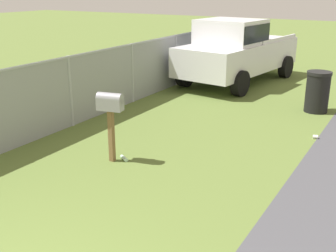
{
  "coord_description": "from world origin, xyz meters",
  "views": [
    {
      "loc": [
        -1.33,
        -3.09,
        3.1
      ],
      "look_at": [
        4.16,
        0.15,
        0.95
      ],
      "focal_mm": 44.73,
      "sensor_mm": 36.0,
      "label": 1
    }
  ],
  "objects": [
    {
      "name": "litter_bottle_far_scatter",
      "position": [
        4.46,
        1.28,
        0.04
      ],
      "size": [
        0.17,
        0.23,
        0.07
      ],
      "primitive_type": "cylinder",
      "rotation": [
        0.0,
        1.57,
        4.19
      ],
      "color": "#B2D8BF",
      "rests_on": "ground"
    },
    {
      "name": "pickup_truck",
      "position": [
        11.65,
        1.97,
        1.1
      ],
      "size": [
        5.23,
        2.74,
        2.09
      ],
      "rotation": [
        0.0,
        0.0,
        3.01
      ],
      "color": "silver",
      "rests_on": "ground"
    },
    {
      "name": "fence_section",
      "position": [
        9.13,
        3.5,
        0.88
      ],
      "size": [
        17.07,
        0.07,
        1.62
      ],
      "color": "#9EA3A8",
      "rests_on": "ground"
    },
    {
      "name": "trash_bin",
      "position": [
        9.53,
        -1.11,
        0.53
      ],
      "size": [
        0.61,
        0.61,
        1.05
      ],
      "color": "black",
      "rests_on": "ground"
    },
    {
      "name": "litter_cup_midfield_b",
      "position": [
        7.46,
        -1.55,
        0.04
      ],
      "size": [
        0.11,
        0.12,
        0.08
      ],
      "primitive_type": "cylinder",
      "rotation": [
        0.0,
        1.57,
        5.0
      ],
      "color": "white",
      "rests_on": "ground"
    },
    {
      "name": "mailbox",
      "position": [
        4.32,
        1.44,
        1.03
      ],
      "size": [
        0.29,
        0.5,
        1.3
      ],
      "rotation": [
        0.0,
        0.0,
        0.21
      ],
      "color": "brown",
      "rests_on": "ground"
    }
  ]
}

